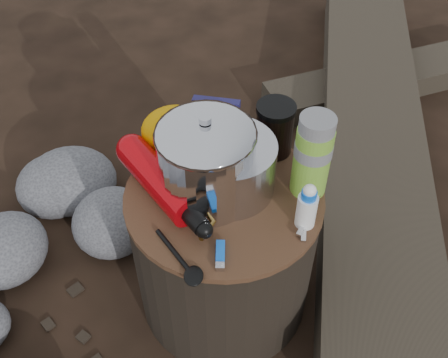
{
  "coord_description": "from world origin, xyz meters",
  "views": [
    {
      "loc": [
        -0.02,
        -0.84,
        1.35
      ],
      "look_at": [
        0.0,
        0.0,
        0.48
      ],
      "focal_mm": 43.24,
      "sensor_mm": 36.0,
      "label": 1
    }
  ],
  "objects_px": {
    "travel_mug": "(275,129)",
    "stump": "(224,250)",
    "camping_pot": "(206,159)",
    "log_main": "(370,126)",
    "fuel_bottle": "(159,180)",
    "thermos": "(312,156)"
  },
  "relations": [
    {
      "from": "camping_pot",
      "to": "fuel_bottle",
      "type": "height_order",
      "value": "camping_pot"
    },
    {
      "from": "camping_pot",
      "to": "log_main",
      "type": "bearing_deg",
      "value": 47.3
    },
    {
      "from": "thermos",
      "to": "stump",
      "type": "bearing_deg",
      "value": -174.92
    },
    {
      "from": "camping_pot",
      "to": "thermos",
      "type": "height_order",
      "value": "camping_pot"
    },
    {
      "from": "camping_pot",
      "to": "travel_mug",
      "type": "height_order",
      "value": "camping_pot"
    },
    {
      "from": "log_main",
      "to": "camping_pot",
      "type": "xyz_separation_m",
      "value": [
        -0.58,
        -0.63,
        0.45
      ]
    },
    {
      "from": "log_main",
      "to": "thermos",
      "type": "bearing_deg",
      "value": -109.48
    },
    {
      "from": "log_main",
      "to": "fuel_bottle",
      "type": "bearing_deg",
      "value": -128.21
    },
    {
      "from": "camping_pot",
      "to": "travel_mug",
      "type": "distance_m",
      "value": 0.22
    },
    {
      "from": "travel_mug",
      "to": "stump",
      "type": "bearing_deg",
      "value": -129.85
    },
    {
      "from": "fuel_bottle",
      "to": "travel_mug",
      "type": "distance_m",
      "value": 0.31
    },
    {
      "from": "camping_pot",
      "to": "fuel_bottle",
      "type": "distance_m",
      "value": 0.13
    },
    {
      "from": "travel_mug",
      "to": "camping_pot",
      "type": "bearing_deg",
      "value": -139.08
    },
    {
      "from": "thermos",
      "to": "travel_mug",
      "type": "distance_m",
      "value": 0.16
    },
    {
      "from": "travel_mug",
      "to": "fuel_bottle",
      "type": "bearing_deg",
      "value": -153.28
    },
    {
      "from": "travel_mug",
      "to": "thermos",
      "type": "bearing_deg",
      "value": -62.39
    },
    {
      "from": "stump",
      "to": "thermos",
      "type": "distance_m",
      "value": 0.37
    },
    {
      "from": "thermos",
      "to": "travel_mug",
      "type": "bearing_deg",
      "value": 117.61
    },
    {
      "from": "stump",
      "to": "thermos",
      "type": "bearing_deg",
      "value": 5.08
    },
    {
      "from": "stump",
      "to": "camping_pot",
      "type": "height_order",
      "value": "camping_pot"
    },
    {
      "from": "log_main",
      "to": "camping_pot",
      "type": "relative_size",
      "value": 9.12
    },
    {
      "from": "stump",
      "to": "thermos",
      "type": "height_order",
      "value": "thermos"
    }
  ]
}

